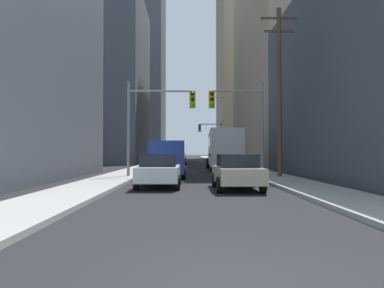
% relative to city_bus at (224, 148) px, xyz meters
% --- Properties ---
extents(ground_plane, '(400.00, 400.00, 0.00)m').
position_rel_city_bus_xyz_m(ground_plane, '(-2.67, -28.76, -1.93)').
color(ground_plane, black).
extents(sidewalk_left, '(2.50, 160.00, 0.15)m').
position_rel_city_bus_xyz_m(sidewalk_left, '(-7.46, 21.24, -1.85)').
color(sidewalk_left, '#9E9E99').
rests_on(sidewalk_left, ground).
extents(sidewalk_right, '(2.50, 160.00, 0.15)m').
position_rel_city_bus_xyz_m(sidewalk_right, '(2.13, 21.24, -1.85)').
color(sidewalk_right, '#9E9E99').
rests_on(sidewalk_right, ground).
extents(city_bus, '(2.96, 11.59, 3.40)m').
position_rel_city_bus_xyz_m(city_bus, '(0.00, 0.00, 0.00)').
color(city_bus, silver).
rests_on(city_bus, ground).
extents(cargo_van_blue, '(2.16, 5.23, 2.26)m').
position_rel_city_bus_xyz_m(cargo_van_blue, '(-4.35, -9.62, -0.64)').
color(cargo_van_blue, navy).
rests_on(cargo_van_blue, ground).
extents(sedan_beige, '(1.95, 4.24, 1.52)m').
position_rel_city_bus_xyz_m(sedan_beige, '(-1.03, -17.07, -1.16)').
color(sedan_beige, '#C6B793').
rests_on(sedan_beige, ground).
extents(sedan_white, '(1.95, 4.21, 1.52)m').
position_rel_city_bus_xyz_m(sedan_white, '(-4.44, -15.98, -1.16)').
color(sedan_white, white).
rests_on(sedan_white, ground).
extents(sedan_maroon, '(1.95, 4.26, 1.52)m').
position_rel_city_bus_xyz_m(sedan_maroon, '(-4.40, 4.74, -1.16)').
color(sedan_maroon, maroon).
rests_on(sedan_maroon, ground).
extents(sedan_navy, '(1.95, 4.26, 1.52)m').
position_rel_city_bus_xyz_m(sedan_navy, '(-4.33, 12.87, -1.16)').
color(sedan_navy, '#141E4C').
rests_on(sedan_navy, ground).
extents(sedan_black, '(1.95, 4.26, 1.52)m').
position_rel_city_bus_xyz_m(sedan_black, '(-4.35, 22.45, -1.16)').
color(sedan_black, black).
rests_on(sedan_black, ground).
extents(traffic_signal_near_left, '(4.25, 0.44, 6.00)m').
position_rel_city_bus_xyz_m(traffic_signal_near_left, '(-4.99, -9.83, 2.14)').
color(traffic_signal_near_left, gray).
rests_on(traffic_signal_near_left, ground).
extents(traffic_signal_near_right, '(3.40, 0.44, 6.00)m').
position_rel_city_bus_xyz_m(traffic_signal_near_right, '(0.05, -9.83, 2.10)').
color(traffic_signal_near_right, gray).
rests_on(traffic_signal_near_right, ground).
extents(traffic_signal_far_right, '(3.28, 0.44, 6.00)m').
position_rel_city_bus_xyz_m(traffic_signal_far_right, '(0.10, 18.36, 2.09)').
color(traffic_signal_far_right, gray).
rests_on(traffic_signal_far_right, ground).
extents(utility_pole_right, '(2.20, 0.28, 10.32)m').
position_rel_city_bus_xyz_m(utility_pole_right, '(2.38, -10.58, 3.51)').
color(utility_pole_right, brown).
rests_on(utility_pole_right, ground).
extents(street_lamp_right, '(2.67, 0.32, 7.50)m').
position_rel_city_bus_xyz_m(street_lamp_right, '(1.14, 5.76, 2.64)').
color(street_lamp_right, gray).
rests_on(street_lamp_right, ground).
extents(building_left_mid_office, '(20.63, 18.00, 24.14)m').
position_rel_city_bus_xyz_m(building_left_mid_office, '(-19.99, 23.00, 10.14)').
color(building_left_mid_office, '#4C515B').
rests_on(building_left_mid_office, ground).
extents(building_left_far_tower, '(14.28, 19.20, 67.28)m').
position_rel_city_bus_xyz_m(building_left_far_tower, '(-16.39, 62.60, 31.71)').
color(building_left_far_tower, '#4C515B').
rests_on(building_left_far_tower, ground).
extents(building_right_mid_block, '(21.52, 27.55, 30.51)m').
position_rel_city_bus_xyz_m(building_right_mid_block, '(15.32, 16.41, 13.32)').
color(building_right_mid_block, tan).
rests_on(building_right_mid_block, ground).
extents(building_right_far_highrise, '(15.06, 23.11, 65.17)m').
position_rel_city_bus_xyz_m(building_right_far_highrise, '(12.03, 57.65, 30.65)').
color(building_right_far_highrise, tan).
rests_on(building_right_far_highrise, ground).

